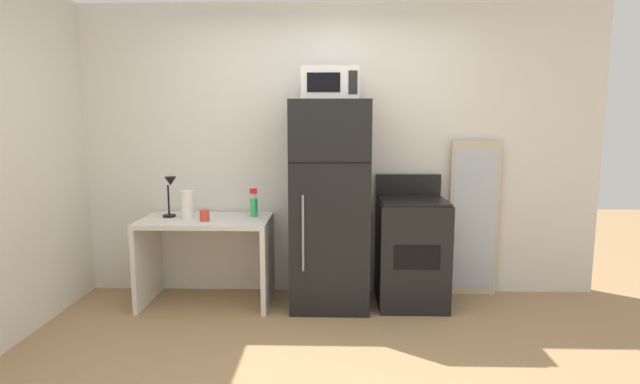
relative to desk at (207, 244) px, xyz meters
The scene contains 11 objects.
ground_plane 1.72m from the desk, 53.11° to the right, with size 12.00×12.00×0.00m, color #9E7A51.
wall_back_white 1.32m from the desk, 21.63° to the left, with size 5.00×0.10×2.60m, color silver.
desk is the anchor object (origin of this frame).
desk_lamp 0.57m from the desk, behind, with size 0.14×0.12×0.35m.
spray_bottle 0.53m from the desk, 11.06° to the left, with size 0.06×0.06×0.25m.
paper_towel_roll 0.38m from the desk, behind, with size 0.11×0.11×0.24m, color white.
coffee_mug 0.30m from the desk, 80.29° to the right, with size 0.08×0.08×0.10m, color #D83F33.
refrigerator 1.12m from the desk, ahead, with size 0.65×0.67×1.75m.
microwave 1.73m from the desk, ahead, with size 0.46×0.35×0.26m.
oven_range 1.77m from the desk, ahead, with size 0.58×0.61×1.10m.
leaning_mirror 2.38m from the desk, ahead, with size 0.44×0.03×1.40m.
Camera 1 is at (0.11, -2.95, 1.61)m, focal length 28.60 mm.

